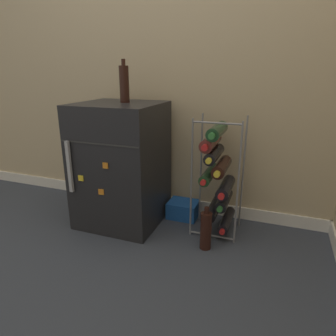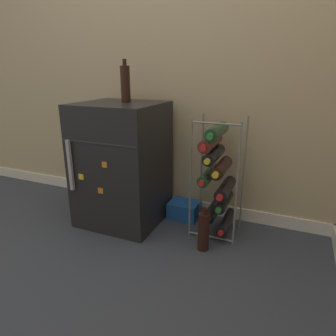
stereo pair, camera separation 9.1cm
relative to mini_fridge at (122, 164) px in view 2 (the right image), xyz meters
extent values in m
plane|color=#333842|center=(0.41, -0.21, -0.42)|extent=(14.00, 14.00, 0.00)
cube|color=tan|center=(0.41, 0.35, 0.83)|extent=(6.99, 0.06, 2.50)
cube|color=silver|center=(0.41, 0.31, -0.38)|extent=(6.99, 0.01, 0.09)
cube|color=black|center=(0.00, 0.00, 0.00)|extent=(0.55, 0.52, 0.84)
cube|color=#2D2D2D|center=(0.00, -0.26, 0.21)|extent=(0.54, 0.00, 0.01)
cube|color=#9E9EA3|center=(-0.21, -0.28, 0.04)|extent=(0.02, 0.02, 0.33)
cube|color=yellow|center=(-0.15, -0.26, -0.03)|extent=(0.04, 0.01, 0.04)
cube|color=orange|center=(0.04, -0.26, 0.08)|extent=(0.04, 0.01, 0.04)
cube|color=orange|center=(0.00, -0.26, -0.10)|extent=(0.04, 0.01, 0.04)
cylinder|color=slate|center=(0.52, -0.04, -0.03)|extent=(0.01, 0.01, 0.78)
cylinder|color=slate|center=(0.81, -0.04, -0.03)|extent=(0.01, 0.01, 0.78)
cylinder|color=slate|center=(0.52, 0.20, -0.03)|extent=(0.01, 0.01, 0.78)
cylinder|color=slate|center=(0.81, 0.20, -0.03)|extent=(0.01, 0.01, 0.78)
cylinder|color=slate|center=(0.66, -0.04, -0.40)|extent=(0.29, 0.01, 0.01)
cylinder|color=slate|center=(0.66, -0.04, 0.33)|extent=(0.29, 0.01, 0.01)
cylinder|color=black|center=(0.74, 0.08, -0.34)|extent=(0.07, 0.30, 0.07)
cylinder|color=red|center=(0.74, -0.08, -0.34)|extent=(0.03, 0.02, 0.03)
cylinder|color=black|center=(0.65, 0.08, -0.26)|extent=(0.08, 0.29, 0.08)
cylinder|color=#2D7033|center=(0.65, -0.08, -0.26)|extent=(0.04, 0.02, 0.04)
cylinder|color=black|center=(0.71, 0.08, -0.19)|extent=(0.07, 0.26, 0.07)
cylinder|color=#2D7033|center=(0.71, -0.06, -0.19)|extent=(0.04, 0.02, 0.04)
cylinder|color=black|center=(0.72, 0.08, -0.10)|extent=(0.08, 0.29, 0.08)
cylinder|color=red|center=(0.72, -0.07, -0.10)|extent=(0.04, 0.02, 0.04)
cylinder|color=#19381E|center=(0.61, 0.08, -0.02)|extent=(0.07, 0.30, 0.07)
cylinder|color=red|center=(0.61, -0.08, -0.02)|extent=(0.03, 0.02, 0.03)
cylinder|color=black|center=(0.68, 0.08, 0.04)|extent=(0.08, 0.28, 0.08)
cylinder|color=gold|center=(0.68, -0.07, 0.04)|extent=(0.04, 0.02, 0.04)
cylinder|color=black|center=(0.63, 0.08, 0.11)|extent=(0.07, 0.29, 0.07)
cylinder|color=gold|center=(0.63, -0.08, 0.11)|extent=(0.04, 0.02, 0.04)
cylinder|color=#56231E|center=(0.61, 0.08, 0.19)|extent=(0.08, 0.29, 0.08)
cylinder|color=red|center=(0.61, -0.08, 0.19)|extent=(0.04, 0.02, 0.04)
cylinder|color=#19381E|center=(0.64, 0.08, 0.27)|extent=(0.08, 0.30, 0.08)
cylinder|color=#2D7033|center=(0.64, -0.08, 0.27)|extent=(0.04, 0.02, 0.04)
cube|color=#194C9E|center=(0.40, 0.19, -0.36)|extent=(0.22, 0.18, 0.12)
cylinder|color=black|center=(0.03, 0.04, 0.54)|extent=(0.06, 0.06, 0.23)
cylinder|color=black|center=(0.03, 0.04, 0.67)|extent=(0.03, 0.03, 0.04)
cylinder|color=black|center=(0.65, -0.16, -0.30)|extent=(0.07, 0.07, 0.24)
cylinder|color=black|center=(0.65, -0.16, -0.17)|extent=(0.03, 0.03, 0.04)
camera|label=1|loc=(1.00, -1.74, 0.62)|focal=32.00mm
camera|label=2|loc=(1.08, -1.71, 0.62)|focal=32.00mm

